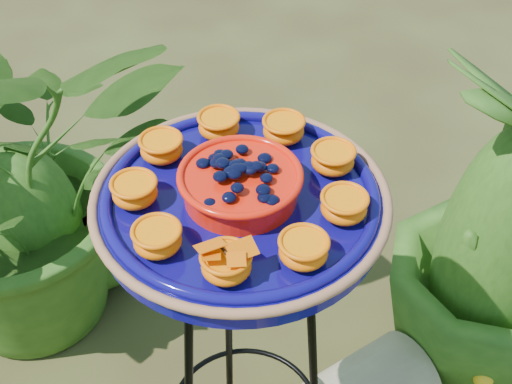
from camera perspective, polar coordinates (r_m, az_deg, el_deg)
tripod_stand at (r=1.39m, az=-1.01°, el=-12.27°), size 0.42×0.42×0.88m
feeder_dish at (r=1.10m, az=-1.24°, el=-0.44°), size 0.58×0.58×0.11m
shrub_back_left at (r=1.92m, az=-18.59°, el=1.21°), size 1.13×1.09×0.96m
shrub_back_right at (r=1.77m, az=18.93°, el=-3.74°), size 0.67×0.67×0.91m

